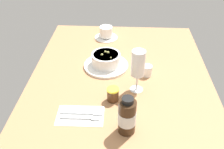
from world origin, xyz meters
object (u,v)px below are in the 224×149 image
object	(u,v)px
jam_jar	(113,94)
sauce_bottle_brown	(127,116)
coffee_cup	(106,33)
cutlery_setting	(81,115)
creamer_jug	(147,70)
porridge_bowl	(106,61)
wine_glass	(138,65)

from	to	relation	value
jam_jar	sauce_bottle_brown	size ratio (longest dim) A/B	0.39
coffee_cup	sauce_bottle_brown	world-z (taller)	sauce_bottle_brown
cutlery_setting	creamer_jug	size ratio (longest dim) A/B	3.15
creamer_jug	jam_jar	xyz separation A→B (cm)	(18.70, -15.05, 0.39)
porridge_bowl	sauce_bottle_brown	bearing A→B (deg)	14.07
wine_glass	cutlery_setting	bearing A→B (deg)	-50.91
wine_glass	jam_jar	size ratio (longest dim) A/B	3.25
creamer_jug	jam_jar	world-z (taller)	jam_jar
cutlery_setting	sauce_bottle_brown	distance (cm)	19.74
porridge_bowl	cutlery_setting	bearing A→B (deg)	-11.32
wine_glass	sauce_bottle_brown	size ratio (longest dim) A/B	1.26
cutlery_setting	coffee_cup	size ratio (longest dim) A/B	1.37
wine_glass	coffee_cup	bearing A→B (deg)	-160.76
sauce_bottle_brown	porridge_bowl	bearing A→B (deg)	-165.93
cutlery_setting	jam_jar	distance (cm)	15.66
coffee_cup	jam_jar	world-z (taller)	coffee_cup
porridge_bowl	jam_jar	bearing A→B (deg)	10.53
porridge_bowl	sauce_bottle_brown	world-z (taller)	sauce_bottle_brown
coffee_cup	jam_jar	distance (cm)	55.98
porridge_bowl	jam_jar	world-z (taller)	porridge_bowl
porridge_bowl	wine_glass	bearing A→B (deg)	39.87
creamer_jug	sauce_bottle_brown	bearing A→B (deg)	-14.78
sauce_bottle_brown	wine_glass	bearing A→B (deg)	170.04
creamer_jug	porridge_bowl	bearing A→B (deg)	-107.60
wine_glass	porridge_bowl	bearing A→B (deg)	-140.13
cutlery_setting	jam_jar	world-z (taller)	jam_jar
coffee_cup	creamer_jug	world-z (taller)	coffee_cup
porridge_bowl	sauce_bottle_brown	xyz separation A→B (cm)	(41.46, 10.39, 3.60)
porridge_bowl	cutlery_setting	world-z (taller)	porridge_bowl
coffee_cup	creamer_jug	size ratio (longest dim) A/B	2.29
wine_glass	sauce_bottle_brown	distance (cm)	25.03
coffee_cup	sauce_bottle_brown	size ratio (longest dim) A/B	0.87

